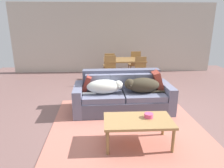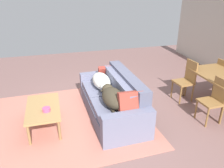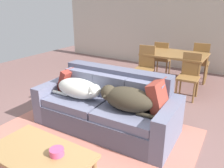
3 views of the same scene
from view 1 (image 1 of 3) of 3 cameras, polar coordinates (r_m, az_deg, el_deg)
name	(u,v)px [view 1 (image 1 of 3)]	position (r m, az deg, el deg)	size (l,w,h in m)	color
ground_plane	(123,111)	(4.64, 3.22, -7.68)	(10.00, 10.00, 0.00)	#7C5956
back_partition	(114,38)	(8.23, 0.45, 12.81)	(8.00, 0.12, 2.70)	beige
area_rug	(127,129)	(3.91, 4.34, -12.53)	(2.88, 3.12, 0.01)	#BF7262
couch	(123,96)	(4.62, 3.00, -3.29)	(2.20, 1.01, 0.89)	#55576C
dog_on_left_cushion	(105,87)	(4.34, -2.00, -0.72)	(0.91, 0.39, 0.30)	silver
dog_on_right_cushion	(142,85)	(4.45, 8.42, -0.29)	(0.90, 0.42, 0.33)	#383124
throw_pillow_by_left_arm	(87,83)	(4.55, -7.11, 0.16)	(0.11, 0.37, 0.37)	maroon
throw_pillow_by_right_arm	(157,81)	(4.74, 12.63, 0.95)	(0.14, 0.44, 0.44)	#95382C
coffee_table	(138,122)	(3.31, 7.43, -10.74)	(1.10, 0.61, 0.45)	#A8804C
bowl_on_coffee_table	(149,116)	(3.36, 10.37, -8.78)	(0.15, 0.15, 0.07)	#EA4C7F
dining_table	(124,61)	(6.83, 3.47, 6.45)	(1.37, 0.93, 0.77)	olive
dining_chair_near_left	(111,70)	(6.30, -0.40, 4.07)	(0.44, 0.44, 0.97)	olive
dining_chair_near_right	(141,70)	(6.43, 8.26, 3.88)	(0.42, 0.42, 0.92)	olive
dining_chair_far_left	(109,64)	(7.36, -0.78, 5.64)	(0.43, 0.43, 0.90)	olive
dining_chair_far_right	(135,63)	(7.51, 6.50, 5.98)	(0.44, 0.44, 0.96)	olive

